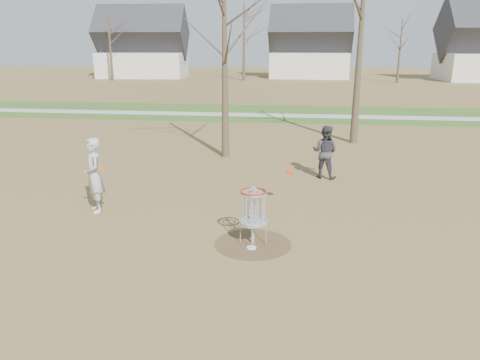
# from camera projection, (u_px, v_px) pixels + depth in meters

# --- Properties ---
(ground) EXTENTS (160.00, 160.00, 0.00)m
(ground) POSITION_uv_depth(u_px,v_px,m) (253.00, 244.00, 10.90)
(ground) COLOR brown
(ground) RESTS_ON ground
(green_band) EXTENTS (160.00, 8.00, 0.01)m
(green_band) POSITION_uv_depth(u_px,v_px,m) (285.00, 113.00, 30.87)
(green_band) COLOR #2D5119
(green_band) RESTS_ON ground
(footpath) EXTENTS (160.00, 1.50, 0.01)m
(footpath) POSITION_uv_depth(u_px,v_px,m) (285.00, 115.00, 29.92)
(footpath) COLOR #9E9E99
(footpath) RESTS_ON green_band
(dirt_circle) EXTENTS (1.80, 1.80, 0.01)m
(dirt_circle) POSITION_uv_depth(u_px,v_px,m) (253.00, 244.00, 10.89)
(dirt_circle) COLOR #47331E
(dirt_circle) RESTS_ON ground
(player_standing) EXTENTS (0.83, 0.90, 2.07)m
(player_standing) POSITION_uv_depth(u_px,v_px,m) (94.00, 175.00, 12.73)
(player_standing) COLOR #B2B2B2
(player_standing) RESTS_ON ground
(player_throwing) EXTENTS (1.07, 0.94, 1.83)m
(player_throwing) POSITION_uv_depth(u_px,v_px,m) (325.00, 152.00, 15.98)
(player_throwing) COLOR #343539
(player_throwing) RESTS_ON ground
(disc_grounded) EXTENTS (0.22, 0.22, 0.02)m
(disc_grounded) POSITION_uv_depth(u_px,v_px,m) (251.00, 248.00, 10.66)
(disc_grounded) COLOR white
(disc_grounded) RESTS_ON dirt_circle
(discs_in_play) EXTENTS (5.19, 1.51, 0.36)m
(discs_in_play) POSITION_uv_depth(u_px,v_px,m) (203.00, 170.00, 12.82)
(discs_in_play) COLOR #FF280D
(discs_in_play) RESTS_ON ground
(disc_golf_basket) EXTENTS (0.64, 0.64, 1.35)m
(disc_golf_basket) POSITION_uv_depth(u_px,v_px,m) (253.00, 207.00, 10.64)
(disc_golf_basket) COLOR #9EA3AD
(disc_golf_basket) RESTS_ON ground
(bare_trees) EXTENTS (52.62, 44.98, 9.00)m
(bare_trees) POSITION_uv_depth(u_px,v_px,m) (312.00, 33.00, 43.21)
(bare_trees) COLOR #382B1E
(bare_trees) RESTS_ON ground
(houses_row) EXTENTS (56.51, 10.01, 7.26)m
(houses_row) POSITION_uv_depth(u_px,v_px,m) (329.00, 50.00, 59.36)
(houses_row) COLOR silver
(houses_row) RESTS_ON ground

